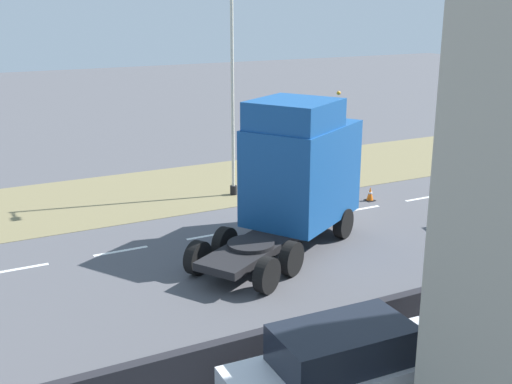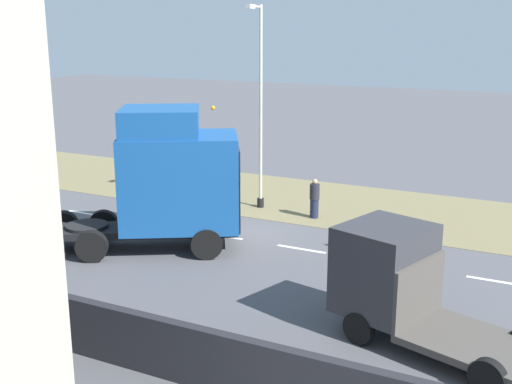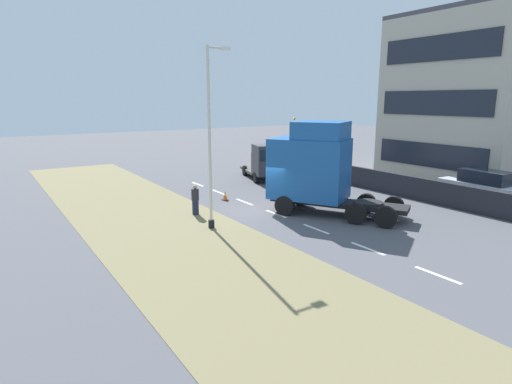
# 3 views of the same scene
# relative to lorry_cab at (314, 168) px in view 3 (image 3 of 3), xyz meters

# --- Properties ---
(ground_plane) EXTENTS (120.00, 120.00, 0.00)m
(ground_plane) POSITION_rel_lorry_cab_xyz_m (-1.85, 1.52, -2.44)
(ground_plane) COLOR #515156
(ground_plane) RESTS_ON ground
(grass_verge) EXTENTS (7.00, 44.00, 0.01)m
(grass_verge) POSITION_rel_lorry_cab_xyz_m (-7.85, 1.52, -2.43)
(grass_verge) COLOR olive
(grass_verge) RESTS_ON ground
(lane_markings) EXTENTS (0.16, 21.00, 0.00)m
(lane_markings) POSITION_rel_lorry_cab_xyz_m (-1.85, 0.82, -2.44)
(lane_markings) COLOR white
(lane_markings) RESTS_ON ground
(boundary_wall) EXTENTS (0.25, 24.00, 1.37)m
(boundary_wall) POSITION_rel_lorry_cab_xyz_m (7.15, 1.52, -1.75)
(boundary_wall) COLOR #232328
(boundary_wall) RESTS_ON ground
(building_block) EXTENTS (9.25, 9.46, 12.82)m
(building_block) POSITION_rel_lorry_cab_xyz_m (15.19, 0.58, 3.43)
(building_block) COLOR #B7AD99
(building_block) RESTS_ON ground
(lorry_cab) EXTENTS (5.73, 7.13, 4.99)m
(lorry_cab) POSITION_rel_lorry_cab_xyz_m (0.00, 0.00, 0.00)
(lorry_cab) COLOR black
(lorry_cab) RESTS_ON ground
(flatbed_truck) EXTENTS (3.64, 5.77, 2.75)m
(flatbed_truck) POSITION_rel_lorry_cab_xyz_m (2.95, 8.60, -0.99)
(flatbed_truck) COLOR #333338
(flatbed_truck) RESTS_ON ground
(parked_car) EXTENTS (1.94, 4.76, 2.08)m
(parked_car) POSITION_rel_lorry_cab_xyz_m (8.87, -4.24, -1.43)
(parked_car) COLOR silver
(parked_car) RESTS_ON ground
(lamp_post) EXTENTS (1.26, 0.29, 8.27)m
(lamp_post) POSITION_rel_lorry_cab_xyz_m (-5.82, 0.43, 1.48)
(lamp_post) COLOR black
(lamp_post) RESTS_ON ground
(pedestrian) EXTENTS (0.39, 0.39, 1.60)m
(pedestrian) POSITION_rel_lorry_cab_xyz_m (-5.49, 3.03, -1.66)
(pedestrian) COLOR #1E233D
(pedestrian) RESTS_ON ground
(traffic_cone_lead) EXTENTS (0.36, 0.36, 0.58)m
(traffic_cone_lead) POSITION_rel_lorry_cab_xyz_m (-2.59, 5.05, -2.16)
(traffic_cone_lead) COLOR black
(traffic_cone_lead) RESTS_ON ground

